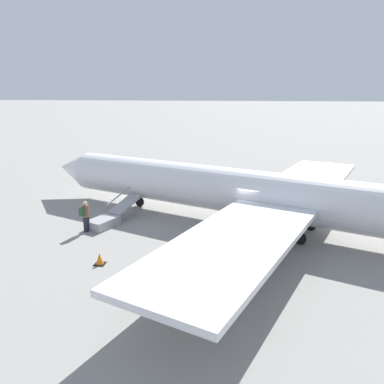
{
  "coord_description": "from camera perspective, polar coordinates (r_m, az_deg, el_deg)",
  "views": [
    {
      "loc": [
        0.35,
        20.31,
        7.5
      ],
      "look_at": [
        3.95,
        -0.58,
        1.79
      ],
      "focal_mm": 35.0,
      "sensor_mm": 36.0,
      "label": 1
    }
  ],
  "objects": [
    {
      "name": "ground_plane",
      "position": [
        21.65,
        10.13,
        -5.45
      ],
      "size": [
        600.0,
        600.0,
        0.0
      ],
      "primitive_type": "plane",
      "color": "gray"
    },
    {
      "name": "airplane_main",
      "position": [
        20.76,
        12.88,
        -0.64
      ],
      "size": [
        31.09,
        24.35,
        6.76
      ],
      "rotation": [
        0.0,
        0.0,
        -0.35
      ],
      "color": "silver",
      "rests_on": "ground"
    },
    {
      "name": "boarding_stairs",
      "position": [
        22.28,
        -12.7,
        -3.97
      ],
      "size": [
        2.32,
        4.12,
        1.69
      ],
      "rotation": [
        0.0,
        0.0,
        -1.92
      ],
      "color": "#99999E",
      "rests_on": "ground"
    },
    {
      "name": "passenger",
      "position": [
        21.31,
        -15.95,
        -3.29
      ],
      "size": [
        0.44,
        0.57,
        1.74
      ],
      "rotation": [
        0.0,
        0.0,
        -1.92
      ],
      "color": "#23232D",
      "rests_on": "ground"
    },
    {
      "name": "traffic_cone_near_stairs",
      "position": [
        17.5,
        -13.89,
        -9.92
      ],
      "size": [
        0.48,
        0.48,
        0.52
      ],
      "color": "black",
      "rests_on": "ground"
    }
  ]
}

